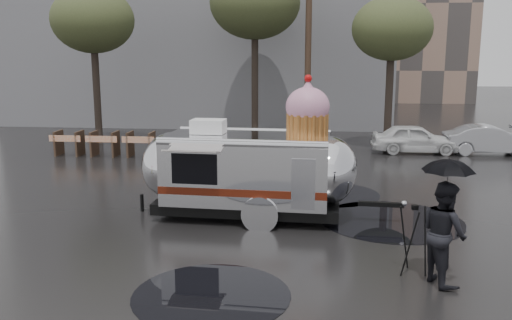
# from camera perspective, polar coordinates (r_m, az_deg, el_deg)

# --- Properties ---
(ground) EXTENTS (120.00, 120.00, 0.00)m
(ground) POSITION_cam_1_polar(r_m,az_deg,el_deg) (11.84, -7.93, -9.13)
(ground) COLOR black
(ground) RESTS_ON ground
(puddles) EXTENTS (14.63, 9.96, 0.01)m
(puddles) POSITION_cam_1_polar(r_m,az_deg,el_deg) (12.68, -4.29, -7.64)
(puddles) COLOR black
(puddles) RESTS_ON ground
(grey_building) EXTENTS (22.00, 12.00, 13.00)m
(grey_building) POSITION_cam_1_polar(r_m,az_deg,el_deg) (35.50, -5.18, 15.05)
(grey_building) COLOR slate
(grey_building) RESTS_ON ground
(utility_pole) EXTENTS (1.60, 0.28, 9.00)m
(utility_pole) POSITION_cam_1_polar(r_m,az_deg,el_deg) (24.77, 5.52, 12.37)
(utility_pole) COLOR #473323
(utility_pole) RESTS_ON ground
(tree_left) EXTENTS (3.64, 3.64, 6.95)m
(tree_left) POSITION_cam_1_polar(r_m,az_deg,el_deg) (25.73, -16.81, 13.84)
(tree_left) COLOR #382D26
(tree_left) RESTS_ON ground
(tree_mid) EXTENTS (4.20, 4.20, 8.03)m
(tree_mid) POSITION_cam_1_polar(r_m,az_deg,el_deg) (26.01, -0.12, 16.16)
(tree_mid) COLOR #382D26
(tree_mid) RESTS_ON ground
(tree_right) EXTENTS (3.36, 3.36, 6.42)m
(tree_right) POSITION_cam_1_polar(r_m,az_deg,el_deg) (24.01, 14.13, 13.17)
(tree_right) COLOR #382D26
(tree_right) RESTS_ON ground
(barricade_row) EXTENTS (4.30, 0.80, 1.00)m
(barricade_row) POSITION_cam_1_polar(r_m,az_deg,el_deg) (22.61, -15.65, 1.70)
(barricade_row) COLOR #473323
(barricade_row) RESTS_ON ground
(airstream_trailer) EXTENTS (6.80, 2.68, 3.66)m
(airstream_trailer) POSITION_cam_1_polar(r_m,az_deg,el_deg) (13.57, -0.49, -0.74)
(airstream_trailer) COLOR silver
(airstream_trailer) RESTS_ON ground
(person_right) EXTENTS (0.78, 1.02, 1.88)m
(person_right) POSITION_cam_1_polar(r_m,az_deg,el_deg) (10.31, 19.17, -7.25)
(person_right) COLOR black
(person_right) RESTS_ON ground
(umbrella_black) EXTENTS (1.12, 1.12, 2.31)m
(umbrella_black) POSITION_cam_1_polar(r_m,az_deg,el_deg) (10.05, 19.53, -1.88)
(umbrella_black) COLOR black
(umbrella_black) RESTS_ON ground
(tripod) EXTENTS (0.51, 0.56, 1.35)m
(tripod) POSITION_cam_1_polar(r_m,az_deg,el_deg) (10.61, 16.24, -7.52)
(tripod) COLOR black
(tripod) RESTS_ON ground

